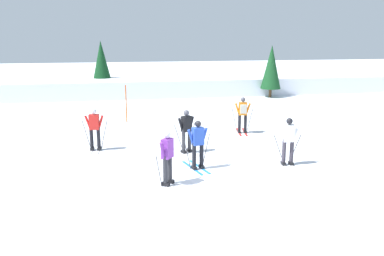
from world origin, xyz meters
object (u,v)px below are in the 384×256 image
(skier_red, at_px, (95,128))
(trail_marker_pole, at_px, (126,104))
(skier_purple, at_px, (167,156))
(conifer_far_left, at_px, (271,67))
(skier_black, at_px, (186,130))
(skier_blue, at_px, (198,143))
(skier_white, at_px, (288,140))
(conifer_far_right, at_px, (101,63))
(skier_orange, at_px, (243,113))

(skier_red, height_order, trail_marker_pole, trail_marker_pole)
(trail_marker_pole, bearing_deg, skier_purple, -84.21)
(conifer_far_left, bearing_deg, trail_marker_pole, -147.71)
(skier_black, distance_m, skier_blue, 1.98)
(skier_white, xyz_separation_m, skier_blue, (-3.21, 0.18, 0.00))
(skier_white, xyz_separation_m, conifer_far_left, (5.50, 15.29, 1.34))
(skier_purple, relative_size, skier_white, 1.00)
(skier_purple, distance_m, conifer_far_right, 20.53)
(skier_purple, height_order, conifer_far_left, conifer_far_left)
(skier_orange, bearing_deg, skier_blue, -123.78)
(skier_blue, bearing_deg, skier_white, -3.30)
(trail_marker_pole, xyz_separation_m, conifer_far_right, (-1.55, 10.82, 1.48))
(skier_black, height_order, conifer_far_left, conifer_far_left)
(skier_white, bearing_deg, conifer_far_left, 70.21)
(skier_purple, bearing_deg, skier_black, 70.21)
(skier_black, height_order, skier_blue, same)
(skier_red, bearing_deg, skier_purple, -61.22)
(skier_purple, relative_size, skier_orange, 1.00)
(skier_purple, distance_m, conifer_far_left, 19.20)
(skier_orange, height_order, skier_white, same)
(skier_red, distance_m, skier_white, 7.49)
(skier_black, xyz_separation_m, skier_orange, (3.17, 2.69, 0.04))
(skier_white, bearing_deg, trail_marker_pole, 122.66)
(skier_orange, relative_size, conifer_far_right, 0.41)
(skier_blue, height_order, trail_marker_pole, trail_marker_pole)
(skier_black, relative_size, skier_blue, 1.00)
(skier_purple, xyz_separation_m, skier_blue, (1.21, 1.28, 0.00))
(skier_orange, xyz_separation_m, trail_marker_pole, (-5.30, 3.55, 0.03))
(trail_marker_pole, xyz_separation_m, conifer_far_left, (10.89, 6.88, 1.26))
(skier_red, relative_size, skier_white, 1.00)
(skier_red, relative_size, skier_orange, 1.00)
(skier_purple, xyz_separation_m, skier_black, (1.17, 3.26, 0.00))
(skier_red, height_order, skier_black, same)
(skier_white, xyz_separation_m, conifer_far_right, (-6.94, 19.23, 1.56))
(skier_red, relative_size, conifer_far_left, 0.44)
(skier_black, bearing_deg, skier_blue, -88.77)
(conifer_far_right, bearing_deg, skier_red, -89.42)
(trail_marker_pole, height_order, conifer_far_left, conifer_far_left)
(skier_orange, relative_size, conifer_far_left, 0.44)
(skier_purple, xyz_separation_m, skier_orange, (4.34, 5.95, 0.04))
(skier_red, distance_m, skier_purple, 4.88)
(conifer_far_left, distance_m, conifer_far_right, 13.05)
(skier_purple, distance_m, skier_blue, 1.76)
(skier_orange, bearing_deg, skier_red, -166.00)
(skier_white, bearing_deg, skier_orange, 91.00)
(skier_orange, distance_m, conifer_far_left, 11.91)
(skier_purple, bearing_deg, skier_white, 13.85)
(skier_red, distance_m, skier_blue, 4.66)
(skier_orange, bearing_deg, conifer_far_right, 115.48)
(skier_red, bearing_deg, skier_black, -16.17)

